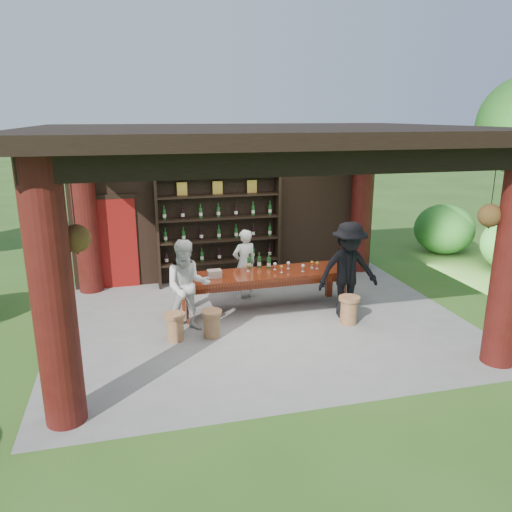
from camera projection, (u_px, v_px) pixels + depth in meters
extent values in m
plane|color=#2D5119|center=(261.00, 321.00, 9.24)|extent=(90.00, 90.00, 0.00)
cube|color=slate|center=(261.00, 324.00, 9.25)|extent=(7.40, 5.90, 0.10)
cube|color=black|center=(231.00, 208.00, 11.35)|extent=(7.00, 0.18, 3.30)
cube|color=maroon|center=(115.00, 243.00, 10.83)|extent=(0.95, 0.06, 2.00)
cylinder|color=#380C0A|center=(53.00, 296.00, 5.81)|extent=(0.50, 0.50, 3.30)
cylinder|color=#380C0A|center=(511.00, 259.00, 7.29)|extent=(0.50, 0.50, 3.30)
cylinder|color=#380C0A|center=(85.00, 216.00, 10.43)|extent=(0.50, 0.50, 3.30)
cylinder|color=#380C0A|center=(362.00, 203.00, 11.91)|extent=(0.50, 0.50, 3.30)
cube|color=black|center=(311.00, 160.00, 6.14)|extent=(6.70, 0.35, 0.35)
cube|color=black|center=(63.00, 151.00, 7.64)|extent=(0.30, 5.20, 0.30)
cube|color=black|center=(428.00, 145.00, 9.12)|extent=(0.30, 5.20, 0.30)
cube|color=black|center=(262.00, 133.00, 8.31)|extent=(7.50, 6.00, 0.20)
cylinder|color=black|center=(73.00, 210.00, 5.80)|extent=(0.01, 0.01, 0.75)
cone|color=black|center=(77.00, 247.00, 5.92)|extent=(0.32, 0.32, 0.18)
sphere|color=#1E5919|center=(76.00, 238.00, 5.89)|extent=(0.34, 0.34, 0.34)
cylinder|color=black|center=(493.00, 192.00, 7.14)|extent=(0.01, 0.01, 0.75)
cone|color=black|center=(489.00, 223.00, 7.26)|extent=(0.32, 0.32, 0.18)
sphere|color=#1E5919|center=(490.00, 216.00, 7.23)|extent=(0.34, 0.34, 0.34)
cube|color=#571D0C|center=(264.00, 274.00, 9.65)|extent=(3.29, 0.92, 0.08)
cube|color=#571D0C|center=(264.00, 279.00, 9.68)|extent=(3.09, 0.77, 0.12)
cube|color=#571D0C|center=(189.00, 306.00, 9.07)|extent=(0.12, 0.12, 0.67)
cube|color=#571D0C|center=(342.00, 291.00, 9.85)|extent=(0.12, 0.12, 0.67)
cube|color=#571D0C|center=(185.00, 294.00, 9.66)|extent=(0.12, 0.12, 0.67)
cube|color=#571D0C|center=(329.00, 281.00, 10.44)|extent=(0.12, 0.12, 0.67)
cylinder|color=brown|center=(212.00, 325.00, 8.55)|extent=(0.29, 0.29, 0.42)
cylinder|color=brown|center=(211.00, 312.00, 8.48)|extent=(0.36, 0.36, 0.06)
cylinder|color=brown|center=(349.00, 312.00, 9.10)|extent=(0.31, 0.31, 0.45)
cylinder|color=brown|center=(349.00, 299.00, 9.03)|extent=(0.39, 0.39, 0.06)
cylinder|color=brown|center=(175.00, 328.00, 8.42)|extent=(0.29, 0.29, 0.42)
cylinder|color=brown|center=(175.00, 315.00, 8.35)|extent=(0.36, 0.36, 0.06)
imported|color=silver|center=(244.00, 264.00, 10.27)|extent=(0.60, 0.47, 1.45)
imported|color=beige|center=(187.00, 286.00, 8.63)|extent=(0.82, 0.64, 1.65)
imported|color=black|center=(348.00, 270.00, 9.25)|extent=(1.18, 0.69, 1.82)
cube|color=#BF6672|center=(214.00, 274.00, 9.34)|extent=(0.26, 0.19, 0.14)
ellipsoid|color=#194C14|center=(444.00, 233.00, 13.64)|extent=(1.60, 1.60, 1.36)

